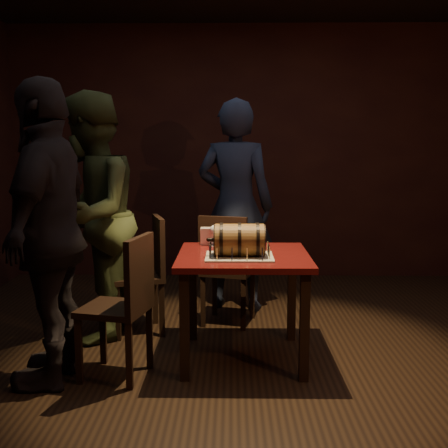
# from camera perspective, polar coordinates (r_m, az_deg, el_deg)

# --- Properties ---
(room_shell) EXTENTS (5.04, 5.04, 2.80)m
(room_shell) POSITION_cam_1_polar(r_m,az_deg,el_deg) (3.82, 1.42, 6.59)
(room_shell) COLOR black
(room_shell) RESTS_ON ground
(pub_table) EXTENTS (0.90, 0.90, 0.75)m
(pub_table) POSITION_cam_1_polar(r_m,az_deg,el_deg) (3.90, 1.98, -4.65)
(pub_table) COLOR #4A0C0C
(pub_table) RESTS_ON ground
(cake_board) EXTENTS (0.45, 0.35, 0.01)m
(cake_board) POSITION_cam_1_polar(r_m,az_deg,el_deg) (3.76, 1.57, -3.33)
(cake_board) COLOR #A09781
(cake_board) RESTS_ON pub_table
(barrel_cake) EXTENTS (0.39, 0.23, 0.23)m
(barrel_cake) POSITION_cam_1_polar(r_m,az_deg,el_deg) (3.74, 1.57, -1.62)
(barrel_cake) COLOR brown
(barrel_cake) RESTS_ON cake_board
(birthday_candles) EXTENTS (0.40, 0.30, 0.09)m
(birthday_candles) POSITION_cam_1_polar(r_m,az_deg,el_deg) (3.75, 1.57, -2.64)
(birthday_candles) COLOR #F2E390
(birthday_candles) RESTS_ON cake_board
(wine_glass_left) EXTENTS (0.07, 0.07, 0.16)m
(wine_glass_left) POSITION_cam_1_polar(r_m,az_deg,el_deg) (4.15, -0.96, -0.68)
(wine_glass_left) COLOR silver
(wine_glass_left) RESTS_ON pub_table
(wine_glass_mid) EXTENTS (0.07, 0.07, 0.16)m
(wine_glass_mid) POSITION_cam_1_polar(r_m,az_deg,el_deg) (4.18, 1.60, -0.61)
(wine_glass_mid) COLOR silver
(wine_glass_mid) RESTS_ON pub_table
(wine_glass_right) EXTENTS (0.07, 0.07, 0.16)m
(wine_glass_right) POSITION_cam_1_polar(r_m,az_deg,el_deg) (4.13, 3.12, -0.72)
(wine_glass_right) COLOR silver
(wine_glass_right) RESTS_ON pub_table
(pint_of_ale) EXTENTS (0.07, 0.07, 0.15)m
(pint_of_ale) POSITION_cam_1_polar(r_m,az_deg,el_deg) (4.06, 0.08, -1.52)
(pint_of_ale) COLOR silver
(pint_of_ale) RESTS_ON pub_table
(menu_card) EXTENTS (0.10, 0.05, 0.13)m
(menu_card) POSITION_cam_1_polar(r_m,az_deg,el_deg) (4.20, -1.72, -1.29)
(menu_card) COLOR white
(menu_card) RESTS_ON pub_table
(chair_back) EXTENTS (0.49, 0.49, 0.93)m
(chair_back) POSITION_cam_1_polar(r_m,az_deg,el_deg) (4.63, 0.19, -4.09)
(chair_back) COLOR black
(chair_back) RESTS_ON ground
(chair_left_rear) EXTENTS (0.50, 0.50, 0.93)m
(chair_left_rear) POSITION_cam_1_polar(r_m,az_deg,el_deg) (4.54, -7.85, -4.41)
(chair_left_rear) COLOR black
(chair_left_rear) RESTS_ON ground
(chair_left_front) EXTENTS (0.48, 0.48, 0.93)m
(chair_left_front) POSITION_cam_1_polar(r_m,az_deg,el_deg) (3.67, -9.96, -7.50)
(chair_left_front) COLOR black
(chair_left_front) RESTS_ON ground
(person_back) EXTENTS (0.78, 0.60, 1.90)m
(person_back) POSITION_cam_1_polar(r_m,az_deg,el_deg) (5.07, 1.14, 1.87)
(person_back) COLOR #1A2034
(person_back) RESTS_ON ground
(person_left_rear) EXTENTS (0.73, 0.93, 1.90)m
(person_left_rear) POSITION_cam_1_polar(r_m,az_deg,el_deg) (4.41, -13.46, 0.70)
(person_left_rear) COLOR #333B1D
(person_left_rear) RESTS_ON ground
(person_left_front) EXTENTS (0.52, 1.14, 1.91)m
(person_left_front) POSITION_cam_1_polar(r_m,az_deg,el_deg) (3.64, -17.29, -0.93)
(person_left_front) COLOR black
(person_left_front) RESTS_ON ground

